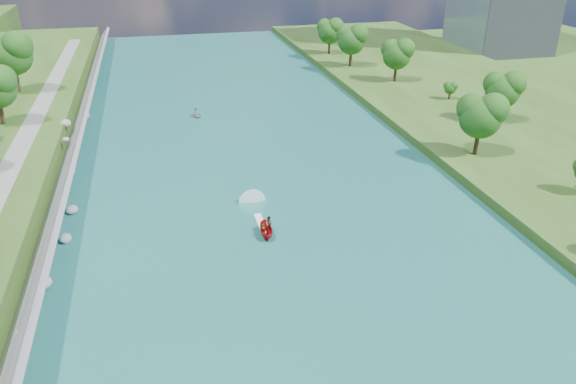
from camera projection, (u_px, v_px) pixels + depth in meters
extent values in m
plane|color=#2D5119|center=(299.00, 275.00, 58.40)|extent=(260.00, 260.00, 0.00)
cube|color=#195961|center=(262.00, 193.00, 75.86)|extent=(55.00, 240.00, 0.10)
cube|color=slate|center=(57.00, 202.00, 69.58)|extent=(3.54, 236.00, 4.05)
ellipsoid|color=gray|center=(24.00, 333.00, 47.26)|extent=(1.43, 1.19, 0.96)
ellipsoid|color=gray|center=(44.00, 283.00, 55.75)|extent=(1.58, 1.89, 1.05)
ellipsoid|color=gray|center=(65.00, 239.00, 64.18)|extent=(1.37, 1.77, 1.07)
ellipsoid|color=gray|center=(72.00, 210.00, 70.49)|extent=(1.58, 1.75, 1.04)
ellipsoid|color=gray|center=(72.00, 172.00, 79.62)|extent=(1.02, 0.86, 0.69)
ellipsoid|color=gray|center=(66.00, 139.00, 85.87)|extent=(1.08, 0.98, 0.72)
ellipsoid|color=gray|center=(65.00, 123.00, 91.83)|extent=(1.79, 1.88, 1.31)
ellipsoid|color=gray|center=(86.00, 116.00, 100.81)|extent=(1.54, 1.70, 1.19)
ellipsoid|color=#184A13|center=(12.00, 57.00, 105.08)|extent=(8.08, 8.08, 13.46)
ellipsoid|color=#184A13|center=(480.00, 119.00, 82.19)|extent=(6.63, 6.63, 11.05)
ellipsoid|color=#184A13|center=(503.00, 92.00, 96.04)|extent=(6.26, 6.26, 10.44)
ellipsoid|color=#184A13|center=(450.00, 89.00, 109.51)|extent=(2.53, 2.53, 4.22)
ellipsoid|color=#184A13|center=(397.00, 56.00, 120.52)|extent=(6.51, 6.51, 10.85)
ellipsoid|color=#184A13|center=(351.00, 42.00, 132.95)|extent=(6.95, 6.95, 11.58)
ellipsoid|color=#184A13|center=(330.00, 33.00, 145.83)|extent=(6.42, 6.42, 10.71)
imported|color=#AC0D11|center=(266.00, 230.00, 65.23)|extent=(1.66, 3.75, 1.41)
imported|color=#66605B|center=(263.00, 229.00, 64.59)|extent=(0.63, 0.45, 1.64)
imported|color=#66605B|center=(269.00, 223.00, 65.54)|extent=(1.08, 1.00, 1.79)
cube|color=white|center=(261.00, 223.00, 68.15)|extent=(0.90, 5.00, 0.06)
imported|color=gray|center=(196.00, 115.00, 104.95)|extent=(2.96, 3.49, 0.61)
imported|color=#66605B|center=(196.00, 112.00, 104.66)|extent=(0.83, 0.70, 1.44)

